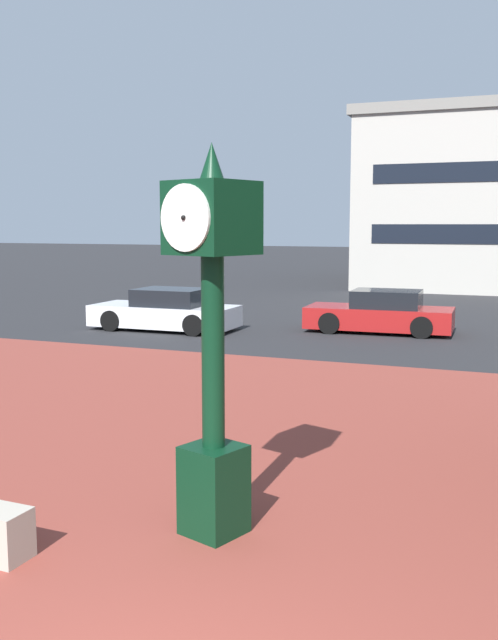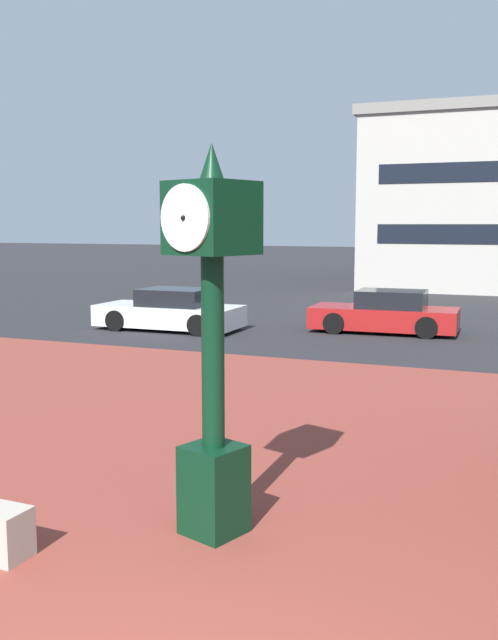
# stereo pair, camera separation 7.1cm
# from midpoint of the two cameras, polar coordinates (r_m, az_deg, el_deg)

# --- Properties ---
(plaza_brick_paving) EXTENTS (44.00, 17.04, 0.01)m
(plaza_brick_paving) POSITION_cam_midpoint_polar(r_m,az_deg,el_deg) (8.66, 5.79, -14.33)
(plaza_brick_paving) COLOR brown
(plaza_brick_paving) RESTS_ON ground
(street_clock) EXTENTS (0.92, 0.95, 4.03)m
(street_clock) POSITION_cam_midpoint_polar(r_m,az_deg,el_deg) (7.31, -3.16, -0.97)
(street_clock) COLOR black
(street_clock) RESTS_ON ground
(car_street_near) EXTENTS (4.50, 1.98, 1.28)m
(car_street_near) POSITION_cam_midpoint_polar(r_m,az_deg,el_deg) (22.29, -6.68, 0.68)
(car_street_near) COLOR silver
(car_street_near) RESTS_ON ground
(car_street_mid) EXTENTS (4.40, 1.98, 1.28)m
(car_street_mid) POSITION_cam_midpoint_polar(r_m,az_deg,el_deg) (21.98, 10.33, 0.51)
(car_street_mid) COLOR maroon
(car_street_mid) RESTS_ON ground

